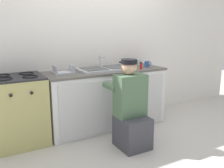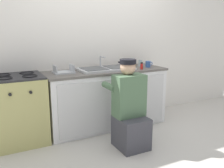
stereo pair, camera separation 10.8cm
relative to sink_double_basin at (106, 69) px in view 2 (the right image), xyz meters
name	(u,v)px [view 2 (the right image)]	position (x,y,z in m)	size (l,w,h in m)	color
ground_plane	(115,132)	(0.00, -0.30, -0.89)	(12.00, 12.00, 0.00)	beige
back_wall	(96,42)	(0.00, 0.35, 0.36)	(6.00, 0.10, 2.50)	silver
counter_cabinet	(106,99)	(0.00, -0.01, -0.47)	(1.79, 0.62, 0.84)	white
countertop	(106,71)	(0.00, 0.00, -0.03)	(1.83, 0.62, 0.03)	#5B5651
sink_double_basin	(106,69)	(0.00, 0.00, 0.00)	(0.80, 0.44, 0.19)	silver
stove_range	(19,109)	(-1.24, 0.00, -0.44)	(0.65, 0.62, 0.90)	tan
plumber_person	(130,112)	(-0.04, -0.76, -0.43)	(0.42, 0.61, 1.10)	#3F3F47
dish_rack_tray	(64,71)	(-0.63, 0.03, 0.01)	(0.28, 0.22, 0.11)	#B2B7BC
water_glass	(140,63)	(0.64, 0.07, 0.03)	(0.06, 0.06, 0.10)	#ADC6CC
coffee_mug	(148,64)	(0.70, -0.08, 0.03)	(0.13, 0.08, 0.09)	#335699
spice_bottle_red	(142,66)	(0.50, -0.20, 0.03)	(0.04, 0.04, 0.10)	red
spice_bottle_pepper	(135,63)	(0.60, 0.15, 0.03)	(0.04, 0.04, 0.10)	#513823
condiment_jar	(133,63)	(0.50, 0.04, 0.05)	(0.07, 0.07, 0.13)	#DBB760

